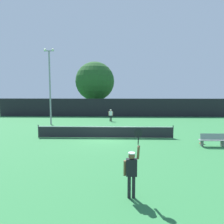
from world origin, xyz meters
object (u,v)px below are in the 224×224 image
courtside_bench (213,140)px  light_pole (50,82)px  player_serving (132,168)px  spare_racket (202,143)px  player_receiving (111,114)px  tennis_ball (134,135)px  parked_car_near (97,108)px  parked_car_mid (124,108)px  large_tree (95,81)px

courtside_bench → light_pole: size_ratio=0.21×
player_serving → spare_racket: bearing=54.2°
player_receiving → tennis_ball: 9.18m
parked_car_near → player_serving: bearing=-78.0°
spare_racket → player_receiving: bearing=121.9°
player_receiving → parked_car_near: parked_car_near is taller
tennis_ball → courtside_bench: size_ratio=0.04×
spare_racket → parked_car_near: size_ratio=0.12×
spare_racket → parked_car_near: parked_car_near is taller
player_serving → parked_car_mid: size_ratio=0.58×
light_pole → parked_car_near: bearing=75.5°
large_tree → light_pole: bearing=-104.6°
spare_racket → light_pole: light_pole is taller
spare_racket → light_pole: 17.22m
parked_car_near → tennis_ball: bearing=-71.6°
player_serving → large_tree: large_tree is taller
parked_car_near → parked_car_mid: 5.18m
spare_racket → parked_car_near: 25.69m
player_serving → large_tree: size_ratio=0.27×
spare_racket → light_pole: (-14.07, 8.62, 4.93)m
courtside_bench → parked_car_mid: 25.22m
parked_car_mid → large_tree: bearing=-171.7°
light_pole → parked_car_near: size_ratio=2.03×
courtside_bench → parked_car_mid: size_ratio=0.42×
large_tree → parked_car_near: large_tree is taller
large_tree → parked_car_mid: (5.37, 1.17, -5.00)m
spare_racket → parked_car_mid: 24.38m
player_receiving → parked_car_near: 12.52m
large_tree → parked_car_mid: large_tree is taller
tennis_ball → player_receiving: bearing=104.9°
player_receiving → parked_car_mid: bearing=-99.5°
light_pole → large_tree: (3.65, 14.05, 0.82)m
tennis_ball → parked_car_near: (-5.44, 20.95, 0.74)m
light_pole → player_receiving: bearing=22.0°
courtside_bench → parked_car_mid: parked_car_mid is taller
parked_car_near → player_receiving: bearing=-71.9°
tennis_ball → courtside_bench: courtside_bench is taller
player_serving → player_receiving: size_ratio=1.62×
tennis_ball → parked_car_mid: parked_car_mid is taller
player_serving → large_tree: (-4.72, 30.57, 4.67)m
player_serving → parked_car_mid: player_serving is taller
parked_car_mid → player_receiving: bearing=-103.4°
tennis_ball → parked_car_mid: (-0.27, 21.23, 0.74)m
light_pole → parked_car_mid: (9.03, 15.21, -4.17)m
large_tree → parked_car_mid: 7.43m
courtside_bench → light_pole: light_pole is taller
courtside_bench → parked_car_mid: (-5.46, 24.62, 0.30)m
parked_car_mid → parked_car_near: bearing=179.1°
light_pole → parked_car_mid: size_ratio=2.03×
parked_car_near → parked_car_mid: same height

